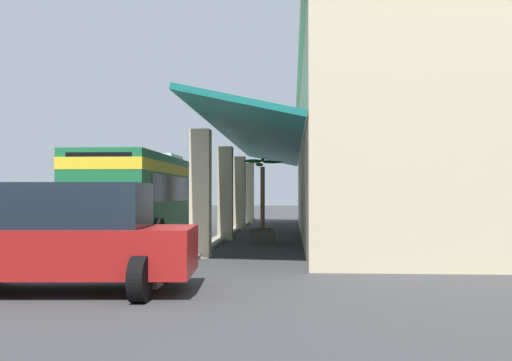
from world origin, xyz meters
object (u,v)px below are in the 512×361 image
potted_palm (263,222)px  transit_bus (147,192)px  parked_sedan_green (24,213)px  pedestrian (122,229)px  parked_suv_red (58,236)px

potted_palm → transit_bus: bearing=-103.0°
parked_sedan_green → pedestrian: bearing=31.5°
parked_sedan_green → potted_palm: (8.26, 12.77, 0.00)m
transit_bus → parked_suv_red: (11.54, 1.33, -0.84)m
transit_bus → parked_suv_red: bearing=6.6°
transit_bus → parked_sedan_green: (-7.22, -8.28, -1.10)m
parked_suv_red → potted_palm: bearing=163.3°
pedestrian → parked_suv_red: bearing=-12.1°
potted_palm → pedestrian: bearing=-18.0°
potted_palm → parked_suv_red: bearing=-16.7°
parked_suv_red → pedestrian: (-2.26, 0.49, -0.01)m
parked_suv_red → pedestrian: parked_suv_red is taller
parked_suv_red → potted_palm: 10.97m
parked_sedan_green → parked_suv_red: parked_suv_red is taller
transit_bus → potted_palm: bearing=77.0°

